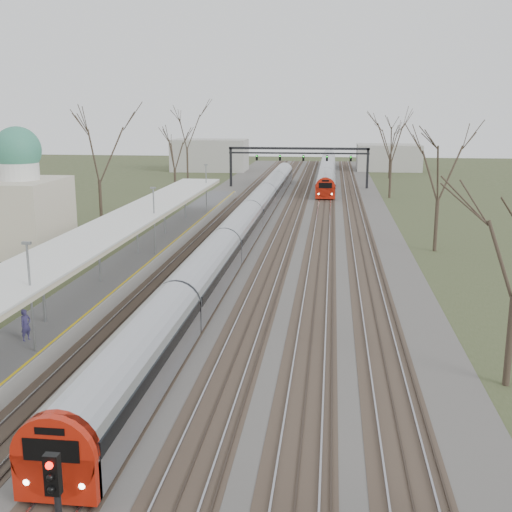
{
  "coord_description": "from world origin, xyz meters",
  "views": [
    {
      "loc": [
        5.35,
        -11.72,
        11.65
      ],
      "look_at": [
        0.39,
        29.97,
        2.0
      ],
      "focal_mm": 45.0,
      "sensor_mm": 36.0,
      "label": 1
    }
  ],
  "objects": [
    {
      "name": "canopy",
      "position": [
        -9.05,
        32.99,
        3.93
      ],
      "size": [
        4.1,
        50.0,
        3.11
      ],
      "color": "slate",
      "rests_on": "platform"
    },
    {
      "name": "passenger",
      "position": [
        -8.74,
        15.31,
        1.77
      ],
      "size": [
        0.56,
        0.66,
        1.55
      ],
      "primitive_type": "imported",
      "rotation": [
        0.0,
        0.0,
        1.17
      ],
      "color": "navy",
      "rests_on": "platform"
    },
    {
      "name": "signal_gantry",
      "position": [
        0.29,
        84.99,
        4.91
      ],
      "size": [
        21.0,
        0.59,
        6.08
      ],
      "color": "black",
      "rests_on": "ground"
    },
    {
      "name": "platform",
      "position": [
        -9.05,
        37.5,
        0.5
      ],
      "size": [
        3.5,
        69.0,
        1.0
      ],
      "primitive_type": "cube",
      "color": "#9E9B93",
      "rests_on": "ground"
    },
    {
      "name": "track_bed",
      "position": [
        0.26,
        55.0,
        0.06
      ],
      "size": [
        24.0,
        160.0,
        0.22
      ],
      "color": "#474442",
      "rests_on": "ground"
    },
    {
      "name": "dome_building",
      "position": [
        -21.71,
        38.0,
        3.72
      ],
      "size": [
        10.0,
        8.0,
        10.3
      ],
      "color": "beige",
      "rests_on": "ground"
    },
    {
      "name": "tree_west_far",
      "position": [
        -17.0,
        48.0,
        8.02
      ],
      "size": [
        5.5,
        5.5,
        11.33
      ],
      "color": "#2D231C",
      "rests_on": "ground"
    },
    {
      "name": "train_near",
      "position": [
        -2.5,
        49.12,
        1.48
      ],
      "size": [
        2.62,
        90.21,
        3.05
      ],
      "color": "#9EA0A7",
      "rests_on": "ground"
    },
    {
      "name": "train_far",
      "position": [
        4.5,
        100.93,
        1.48
      ],
      "size": [
        2.62,
        60.21,
        3.05
      ],
      "color": "#9EA0A7",
      "rests_on": "ground"
    },
    {
      "name": "signal_post",
      "position": [
        -0.75,
        0.72,
        2.72
      ],
      "size": [
        0.35,
        0.45,
        4.1
      ],
      "color": "black",
      "rests_on": "ground"
    },
    {
      "name": "tree_east_far",
      "position": [
        14.0,
        42.0,
        7.29
      ],
      "size": [
        5.0,
        5.0,
        10.3
      ],
      "color": "#2D231C",
      "rests_on": "ground"
    }
  ]
}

